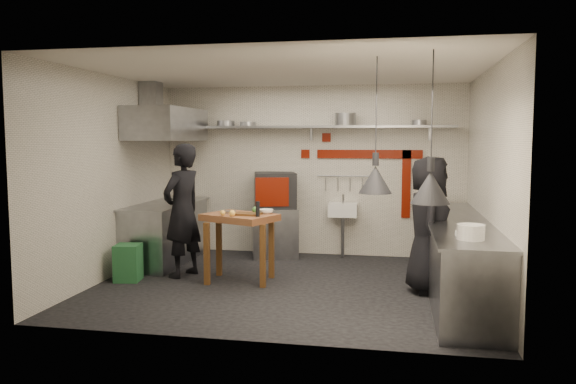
% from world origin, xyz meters
% --- Properties ---
extents(floor, '(5.00, 5.00, 0.00)m').
position_xyz_m(floor, '(0.00, 0.00, 0.00)').
color(floor, black).
rests_on(floor, ground).
extents(ceiling, '(5.00, 5.00, 0.00)m').
position_xyz_m(ceiling, '(0.00, 0.00, 2.80)').
color(ceiling, silver).
rests_on(ceiling, floor).
extents(wall_back, '(5.00, 0.04, 2.80)m').
position_xyz_m(wall_back, '(0.00, 2.10, 1.40)').
color(wall_back, beige).
rests_on(wall_back, floor).
extents(wall_front, '(5.00, 0.04, 2.80)m').
position_xyz_m(wall_front, '(0.00, -2.10, 1.40)').
color(wall_front, beige).
rests_on(wall_front, floor).
extents(wall_left, '(0.04, 4.20, 2.80)m').
position_xyz_m(wall_left, '(-2.50, 0.00, 1.40)').
color(wall_left, beige).
rests_on(wall_left, floor).
extents(wall_right, '(0.04, 4.20, 2.80)m').
position_xyz_m(wall_right, '(2.50, 0.00, 1.40)').
color(wall_right, beige).
rests_on(wall_right, floor).
extents(red_band_horiz, '(1.70, 0.02, 0.14)m').
position_xyz_m(red_band_horiz, '(0.95, 2.08, 1.68)').
color(red_band_horiz, '#661002').
rests_on(red_band_horiz, wall_back).
extents(red_band_vert, '(0.14, 0.02, 1.10)m').
position_xyz_m(red_band_vert, '(1.55, 2.08, 1.20)').
color(red_band_vert, '#661002').
rests_on(red_band_vert, wall_back).
extents(red_tile_a, '(0.14, 0.02, 0.14)m').
position_xyz_m(red_tile_a, '(0.25, 2.08, 1.95)').
color(red_tile_a, '#661002').
rests_on(red_tile_a, wall_back).
extents(red_tile_b, '(0.14, 0.02, 0.14)m').
position_xyz_m(red_tile_b, '(-0.10, 2.08, 1.68)').
color(red_tile_b, '#661002').
rests_on(red_tile_b, wall_back).
extents(back_shelf, '(4.60, 0.34, 0.04)m').
position_xyz_m(back_shelf, '(0.00, 1.92, 2.12)').
color(back_shelf, slate).
rests_on(back_shelf, wall_back).
extents(shelf_bracket_left, '(0.04, 0.06, 0.24)m').
position_xyz_m(shelf_bracket_left, '(-1.90, 2.07, 2.02)').
color(shelf_bracket_left, slate).
rests_on(shelf_bracket_left, wall_back).
extents(shelf_bracket_mid, '(0.04, 0.06, 0.24)m').
position_xyz_m(shelf_bracket_mid, '(0.00, 2.07, 2.02)').
color(shelf_bracket_mid, slate).
rests_on(shelf_bracket_mid, wall_back).
extents(shelf_bracket_right, '(0.04, 0.06, 0.24)m').
position_xyz_m(shelf_bracket_right, '(1.90, 2.07, 2.02)').
color(shelf_bracket_right, slate).
rests_on(shelf_bracket_right, wall_back).
extents(pan_far_left, '(0.33, 0.33, 0.09)m').
position_xyz_m(pan_far_left, '(-1.42, 1.92, 2.19)').
color(pan_far_left, slate).
rests_on(pan_far_left, back_shelf).
extents(pan_mid_left, '(0.33, 0.33, 0.07)m').
position_xyz_m(pan_mid_left, '(-1.04, 1.92, 2.18)').
color(pan_mid_left, slate).
rests_on(pan_mid_left, back_shelf).
extents(stock_pot, '(0.38, 0.38, 0.20)m').
position_xyz_m(stock_pot, '(0.58, 1.92, 2.24)').
color(stock_pot, slate).
rests_on(stock_pot, back_shelf).
extents(pan_right, '(0.30, 0.30, 0.08)m').
position_xyz_m(pan_right, '(1.73, 1.92, 2.18)').
color(pan_right, slate).
rests_on(pan_right, back_shelf).
extents(oven_stand, '(0.87, 0.83, 0.80)m').
position_xyz_m(oven_stand, '(-0.55, 1.77, 0.40)').
color(oven_stand, slate).
rests_on(oven_stand, floor).
extents(combi_oven, '(0.80, 0.77, 0.58)m').
position_xyz_m(combi_oven, '(-0.56, 1.80, 1.09)').
color(combi_oven, black).
rests_on(combi_oven, oven_stand).
extents(oven_door, '(0.52, 0.18, 0.46)m').
position_xyz_m(oven_door, '(-0.54, 1.49, 1.09)').
color(oven_door, '#661002').
rests_on(oven_door, combi_oven).
extents(oven_glass, '(0.32, 0.11, 0.34)m').
position_xyz_m(oven_glass, '(-0.55, 1.51, 1.09)').
color(oven_glass, black).
rests_on(oven_glass, oven_door).
extents(hand_sink, '(0.46, 0.34, 0.22)m').
position_xyz_m(hand_sink, '(0.55, 1.92, 0.78)').
color(hand_sink, white).
rests_on(hand_sink, wall_back).
extents(sink_tap, '(0.03, 0.03, 0.14)m').
position_xyz_m(sink_tap, '(0.55, 1.92, 0.96)').
color(sink_tap, slate).
rests_on(sink_tap, hand_sink).
extents(sink_drain, '(0.06, 0.06, 0.66)m').
position_xyz_m(sink_drain, '(0.55, 1.88, 0.34)').
color(sink_drain, slate).
rests_on(sink_drain, floor).
extents(utensil_rail, '(0.90, 0.02, 0.02)m').
position_xyz_m(utensil_rail, '(0.55, 2.06, 1.32)').
color(utensil_rail, slate).
rests_on(utensil_rail, wall_back).
extents(counter_right, '(0.70, 3.80, 0.90)m').
position_xyz_m(counter_right, '(2.15, 0.00, 0.45)').
color(counter_right, slate).
rests_on(counter_right, floor).
extents(counter_right_top, '(0.76, 3.90, 0.03)m').
position_xyz_m(counter_right_top, '(2.15, 0.00, 0.92)').
color(counter_right_top, slate).
rests_on(counter_right_top, counter_right).
extents(plate_stack, '(0.35, 0.35, 0.15)m').
position_xyz_m(plate_stack, '(2.12, -1.40, 1.01)').
color(plate_stack, white).
rests_on(plate_stack, counter_right_top).
extents(small_bowl_right, '(0.23, 0.23, 0.05)m').
position_xyz_m(small_bowl_right, '(2.10, -1.16, 0.96)').
color(small_bowl_right, white).
rests_on(small_bowl_right, counter_right_top).
extents(counter_left, '(0.70, 1.90, 0.90)m').
position_xyz_m(counter_left, '(-2.15, 1.05, 0.45)').
color(counter_left, slate).
rests_on(counter_left, floor).
extents(counter_left_top, '(0.76, 2.00, 0.03)m').
position_xyz_m(counter_left_top, '(-2.15, 1.05, 0.92)').
color(counter_left_top, slate).
rests_on(counter_left_top, counter_left).
extents(extractor_hood, '(0.78, 1.60, 0.50)m').
position_xyz_m(extractor_hood, '(-2.10, 1.05, 2.15)').
color(extractor_hood, slate).
rests_on(extractor_hood, ceiling).
extents(hood_duct, '(0.28, 0.28, 0.50)m').
position_xyz_m(hood_duct, '(-2.35, 1.05, 2.55)').
color(hood_duct, slate).
rests_on(hood_duct, ceiling).
extents(green_bin, '(0.37, 0.37, 0.50)m').
position_xyz_m(green_bin, '(-2.18, -0.18, 0.25)').
color(green_bin, '#215D30').
rests_on(green_bin, floor).
extents(prep_table, '(1.10, 0.95, 0.92)m').
position_xyz_m(prep_table, '(-0.68, 0.08, 0.46)').
color(prep_table, brown).
rests_on(prep_table, floor).
extents(cutting_board, '(0.36, 0.28, 0.02)m').
position_xyz_m(cutting_board, '(-0.55, 0.01, 0.93)').
color(cutting_board, '#543316').
rests_on(cutting_board, prep_table).
extents(pepper_mill, '(0.07, 0.07, 0.20)m').
position_xyz_m(pepper_mill, '(-0.37, -0.12, 1.02)').
color(pepper_mill, black).
rests_on(pepper_mill, prep_table).
extents(lemon_a, '(0.08, 0.08, 0.07)m').
position_xyz_m(lemon_a, '(-0.84, -0.14, 0.96)').
color(lemon_a, '#F3B245').
rests_on(lemon_a, prep_table).
extents(lemon_b, '(0.11, 0.11, 0.08)m').
position_xyz_m(lemon_b, '(-0.71, -0.14, 0.96)').
color(lemon_b, '#F3B245').
rests_on(lemon_b, prep_table).
extents(veg_ball, '(0.11, 0.11, 0.09)m').
position_xyz_m(veg_ball, '(-0.48, 0.17, 0.97)').
color(veg_ball, '#427C34').
rests_on(veg_ball, prep_table).
extents(steel_tray, '(0.22, 0.16, 0.03)m').
position_xyz_m(steel_tray, '(-0.85, 0.14, 0.94)').
color(steel_tray, slate).
rests_on(steel_tray, prep_table).
extents(bowl, '(0.21, 0.21, 0.06)m').
position_xyz_m(bowl, '(-0.33, 0.19, 0.95)').
color(bowl, white).
rests_on(bowl, prep_table).
extents(heat_lamp_near, '(0.44, 0.44, 1.46)m').
position_xyz_m(heat_lamp_near, '(1.16, -1.04, 2.07)').
color(heat_lamp_near, black).
rests_on(heat_lamp_near, ceiling).
extents(heat_lamp_far, '(0.48, 0.48, 1.52)m').
position_xyz_m(heat_lamp_far, '(1.72, -1.40, 2.04)').
color(heat_lamp_far, black).
rests_on(heat_lamp_far, ceiling).
extents(chef_left, '(0.66, 0.79, 1.86)m').
position_xyz_m(chef_left, '(-1.54, 0.21, 0.93)').
color(chef_left, black).
rests_on(chef_left, floor).
extents(chef_right, '(0.55, 0.84, 1.71)m').
position_xyz_m(chef_right, '(1.80, 0.02, 0.86)').
color(chef_right, black).
rests_on(chef_right, floor).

